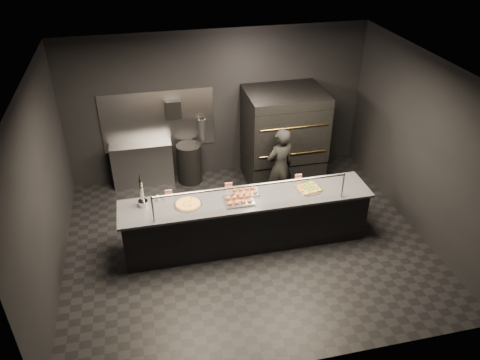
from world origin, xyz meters
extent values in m
plane|color=black|center=(0.00, 0.00, 0.00)|extent=(6.00, 6.00, 0.00)
plane|color=black|center=(0.00, 0.00, 3.00)|extent=(6.00, 6.00, 0.00)
cube|color=black|center=(0.00, 2.50, 1.50)|extent=(6.00, 0.04, 3.00)
cube|color=black|center=(0.00, -2.50, 1.50)|extent=(6.00, 0.04, 3.00)
cube|color=black|center=(-3.00, 0.00, 1.50)|extent=(0.04, 5.00, 3.00)
cube|color=black|center=(3.00, 0.00, 1.50)|extent=(0.04, 5.00, 3.00)
cube|color=#99999E|center=(-1.20, 2.48, 1.30)|extent=(2.20, 0.02, 1.20)
cube|color=black|center=(0.00, 0.00, 0.44)|extent=(4.00, 0.70, 0.88)
cube|color=#323236|center=(0.00, 0.00, 0.90)|extent=(4.10, 0.78, 0.04)
cylinder|color=#99999E|center=(-1.50, -0.30, 1.15)|extent=(0.03, 0.03, 0.45)
cylinder|color=#99999E|center=(1.50, -0.30, 1.15)|extent=(0.03, 0.03, 0.45)
cylinder|color=#99999E|center=(0.00, -0.30, 1.34)|extent=(3.00, 0.04, 0.04)
cube|color=black|center=(1.20, 1.90, 0.30)|extent=(1.50, 1.15, 0.60)
cube|color=black|center=(1.20, 1.90, 0.90)|extent=(1.50, 1.20, 0.55)
cube|color=black|center=(1.20, 1.90, 1.45)|extent=(1.50, 1.20, 0.55)
cube|color=black|center=(1.20, 1.90, 1.82)|extent=(1.50, 1.20, 0.18)
cylinder|color=gold|center=(1.20, 1.28, 0.90)|extent=(1.30, 0.02, 0.02)
cylinder|color=gold|center=(1.20, 1.28, 1.45)|extent=(1.30, 0.02, 0.02)
cube|color=#99999E|center=(-1.60, 2.32, 0.45)|extent=(1.20, 0.35, 0.90)
cube|color=black|center=(-0.90, 2.39, 1.55)|extent=(0.30, 0.20, 0.35)
cylinder|color=#B2B2B7|center=(-0.35, 2.40, 1.05)|extent=(0.14, 0.14, 0.45)
cube|color=black|center=(-0.35, 2.40, 1.30)|extent=(0.10, 0.06, 0.06)
cylinder|color=silver|center=(-1.64, 0.15, 0.96)|extent=(0.15, 0.15, 0.09)
cylinder|color=silver|center=(-1.64, 0.15, 1.16)|extent=(0.05, 0.05, 0.39)
cylinder|color=silver|center=(-1.64, 0.07, 1.33)|extent=(0.02, 0.11, 0.02)
cone|color=black|center=(-1.64, 0.15, 1.43)|extent=(0.05, 0.05, 0.15)
cylinder|color=silver|center=(-0.95, 0.01, 0.93)|extent=(0.45, 0.45, 0.01)
cylinder|color=#E18D48|center=(-0.95, 0.01, 0.94)|extent=(0.39, 0.39, 0.02)
cylinder|color=gold|center=(-0.95, 0.01, 0.95)|extent=(0.34, 0.34, 0.01)
cube|color=silver|center=(-0.15, -0.07, 0.93)|extent=(0.47, 0.35, 0.02)
ellipsoid|color=#B76027|center=(-0.31, -0.15, 0.97)|extent=(0.09, 0.09, 0.06)
ellipsoid|color=#B76027|center=(-0.31, 0.00, 0.97)|extent=(0.09, 0.09, 0.06)
ellipsoid|color=#B76027|center=(-0.20, -0.15, 0.97)|extent=(0.09, 0.09, 0.06)
ellipsoid|color=#B76027|center=(-0.20, 0.00, 0.97)|extent=(0.09, 0.09, 0.06)
ellipsoid|color=#B76027|center=(-0.10, -0.15, 0.97)|extent=(0.09, 0.09, 0.06)
ellipsoid|color=#B76027|center=(-0.10, 0.00, 0.97)|extent=(0.09, 0.09, 0.06)
ellipsoid|color=#B76027|center=(0.01, -0.15, 0.97)|extent=(0.09, 0.09, 0.06)
ellipsoid|color=#B76027|center=(0.01, 0.00, 0.97)|extent=(0.09, 0.09, 0.06)
cube|color=silver|center=(0.00, 0.15, 0.93)|extent=(0.49, 0.40, 0.02)
ellipsoid|color=#B76027|center=(-0.15, 0.08, 0.96)|extent=(0.08, 0.08, 0.05)
ellipsoid|color=#B76027|center=(-0.15, 0.22, 0.96)|extent=(0.08, 0.08, 0.05)
ellipsoid|color=#B76027|center=(-0.05, 0.08, 0.96)|extent=(0.08, 0.08, 0.05)
ellipsoid|color=#B76027|center=(-0.05, 0.22, 0.96)|extent=(0.08, 0.08, 0.05)
ellipsoid|color=#B76027|center=(0.05, 0.08, 0.96)|extent=(0.08, 0.08, 0.05)
ellipsoid|color=#B76027|center=(0.05, 0.22, 0.96)|extent=(0.08, 0.08, 0.05)
ellipsoid|color=#B76027|center=(0.15, 0.08, 0.96)|extent=(0.08, 0.08, 0.05)
ellipsoid|color=#B76027|center=(0.15, 0.22, 0.96)|extent=(0.08, 0.08, 0.05)
cylinder|color=silver|center=(1.06, 0.02, 0.93)|extent=(0.43, 0.43, 0.01)
cube|color=#E18D48|center=(1.06, 0.02, 0.94)|extent=(0.40, 0.37, 0.02)
cube|color=gold|center=(1.06, 0.02, 0.95)|extent=(0.38, 0.35, 0.01)
cube|color=#308824|center=(1.06, 0.02, 0.96)|extent=(0.35, 0.33, 0.01)
cylinder|color=silver|center=(-1.40, 0.23, 0.97)|extent=(0.06, 0.06, 0.09)
cylinder|color=silver|center=(-1.31, 0.23, 0.96)|extent=(0.04, 0.04, 0.07)
cube|color=white|center=(-1.22, 0.28, 1.00)|extent=(0.12, 0.04, 0.15)
cube|color=white|center=(-0.24, 0.28, 1.00)|extent=(0.12, 0.04, 0.15)
cube|color=white|center=(0.96, 0.28, 1.00)|extent=(0.12, 0.04, 0.15)
cylinder|color=black|center=(-0.67, 2.22, 0.41)|extent=(0.50, 0.50, 0.83)
imported|color=black|center=(0.88, 1.04, 0.78)|extent=(0.66, 0.53, 1.56)
camera|label=1|loc=(-1.49, -6.07, 5.13)|focal=35.00mm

